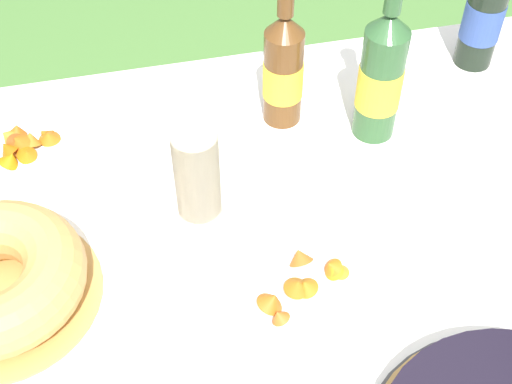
% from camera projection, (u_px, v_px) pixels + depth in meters
% --- Properties ---
extents(garden_table, '(1.69, 1.19, 0.73)m').
position_uv_depth(garden_table, '(264.00, 327.00, 1.10)').
color(garden_table, '#A87A47').
rests_on(garden_table, ground_plane).
extents(tablecloth, '(1.70, 1.20, 0.10)m').
position_uv_depth(tablecloth, '(264.00, 309.00, 1.06)').
color(tablecloth, white).
rests_on(tablecloth, garden_table).
extents(cup_stack, '(0.07, 0.07, 0.19)m').
position_uv_depth(cup_stack, '(197.00, 173.00, 1.10)').
color(cup_stack, beige).
rests_on(cup_stack, tablecloth).
extents(cider_bottle_green, '(0.08, 0.08, 0.33)m').
position_uv_depth(cider_bottle_green, '(381.00, 76.00, 1.21)').
color(cider_bottle_green, '#2D562D').
rests_on(cider_bottle_green, tablecloth).
extents(cider_bottle_amber, '(0.07, 0.07, 0.30)m').
position_uv_depth(cider_bottle_amber, '(283.00, 68.00, 1.24)').
color(cider_bottle_amber, brown).
rests_on(cider_bottle_amber, tablecloth).
extents(juice_bottle_red, '(0.08, 0.08, 0.32)m').
position_uv_depth(juice_bottle_red, '(485.00, 10.00, 1.35)').
color(juice_bottle_red, black).
rests_on(juice_bottle_red, tablecloth).
extents(snack_plate_left, '(0.24, 0.24, 0.05)m').
position_uv_depth(snack_plate_left, '(305.00, 290.00, 1.05)').
color(snack_plate_left, white).
rests_on(snack_plate_left, tablecloth).
extents(snack_plate_right, '(0.21, 0.21, 0.06)m').
position_uv_depth(snack_plate_right, '(26.00, 146.00, 1.26)').
color(snack_plate_right, white).
rests_on(snack_plate_right, tablecloth).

